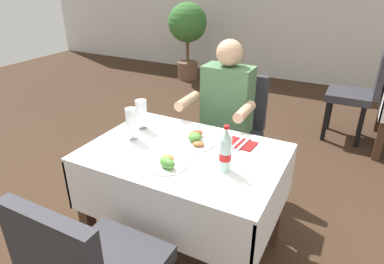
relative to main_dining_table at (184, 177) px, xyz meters
The scene contains 12 objects.
ground_plane 0.57m from the main_dining_table, 20.15° to the right, with size 11.00×11.00×0.00m, color #382619.
main_dining_table is the anchor object (origin of this frame).
chair_far_diner_seat 0.78m from the main_dining_table, 90.00° to the left, with size 0.44×0.50×0.97m.
seated_diner_far 0.69m from the main_dining_table, 92.78° to the left, with size 0.50×0.46×1.26m.
plate_near_camera 0.27m from the main_dining_table, 90.61° to the right, with size 0.23×0.23×0.07m.
plate_far_diner 0.24m from the main_dining_table, 86.31° to the left, with size 0.24×0.24×0.06m.
beer_glass_left 0.45m from the main_dining_table, behind, with size 0.07×0.07×0.21m.
beer_glass_middle 0.50m from the main_dining_table, 160.06° to the left, with size 0.07×0.07×0.20m.
cola_bottle_primary 0.41m from the main_dining_table, 15.58° to the right, with size 0.06×0.06×0.25m.
napkin_cutlery_set 0.40m from the main_dining_table, 41.75° to the left, with size 0.18×0.19×0.01m.
background_chair_left 2.44m from the main_dining_table, 70.13° to the left, with size 0.50×0.44×0.97m.
potted_plant_corner 3.98m from the main_dining_table, 118.01° to the left, with size 0.63×0.63×1.25m.
Camera 1 is at (0.78, -1.47, 1.68)m, focal length 31.47 mm.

